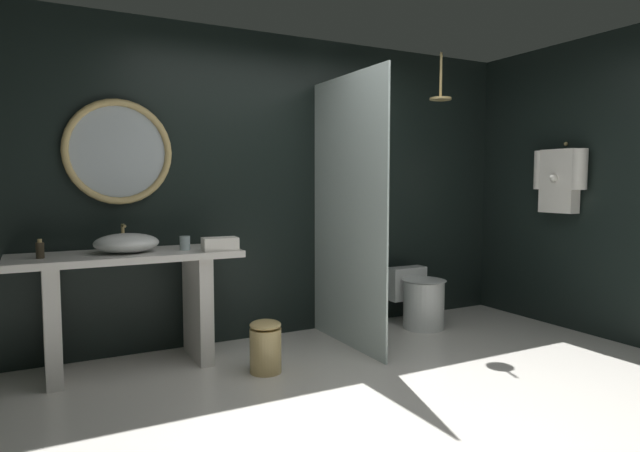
% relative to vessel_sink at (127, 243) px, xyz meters
% --- Properties ---
extents(ground_plane, '(5.76, 5.76, 0.00)m').
position_rel_vessel_sink_xyz_m(ground_plane, '(1.43, -1.51, -0.91)').
color(ground_plane, silver).
extents(back_wall_panel, '(4.80, 0.10, 2.60)m').
position_rel_vessel_sink_xyz_m(back_wall_panel, '(1.43, 0.39, 0.39)').
color(back_wall_panel, black).
rests_on(back_wall_panel, ground_plane).
extents(side_wall_right, '(0.10, 2.47, 2.60)m').
position_rel_vessel_sink_xyz_m(side_wall_right, '(3.78, -0.75, 0.39)').
color(side_wall_right, black).
rests_on(side_wall_right, ground_plane).
extents(vanity_counter, '(1.56, 0.60, 0.84)m').
position_rel_vessel_sink_xyz_m(vanity_counter, '(0.01, 0.02, -0.37)').
color(vanity_counter, silver).
rests_on(vanity_counter, ground_plane).
extents(vessel_sink, '(0.44, 0.36, 0.20)m').
position_rel_vessel_sink_xyz_m(vessel_sink, '(0.00, 0.00, 0.00)').
color(vessel_sink, white).
rests_on(vessel_sink, vanity_counter).
extents(tumbler_cup, '(0.08, 0.08, 0.10)m').
position_rel_vessel_sink_xyz_m(tumbler_cup, '(0.41, -0.03, -0.02)').
color(tumbler_cup, silver).
rests_on(tumbler_cup, vanity_counter).
extents(soap_dispenser, '(0.05, 0.05, 0.13)m').
position_rel_vessel_sink_xyz_m(soap_dispenser, '(-0.55, -0.02, -0.01)').
color(soap_dispenser, '#3D3323').
rests_on(soap_dispenser, vanity_counter).
extents(round_wall_mirror, '(0.79, 0.05, 0.79)m').
position_rel_vessel_sink_xyz_m(round_wall_mirror, '(0.01, 0.30, 0.65)').
color(round_wall_mirror, tan).
extents(shower_glass_panel, '(0.02, 1.13, 2.20)m').
position_rel_vessel_sink_xyz_m(shower_glass_panel, '(1.68, -0.23, 0.19)').
color(shower_glass_panel, silver).
rests_on(shower_glass_panel, ground_plane).
extents(rain_shower_head, '(0.20, 0.20, 0.42)m').
position_rel_vessel_sink_xyz_m(rain_shower_head, '(2.72, -0.12, 1.23)').
color(rain_shower_head, tan).
extents(hanging_bathrobe, '(0.20, 0.53, 0.64)m').
position_rel_vessel_sink_xyz_m(hanging_bathrobe, '(3.64, -0.68, 0.47)').
color(hanging_bathrobe, tan).
extents(toilet, '(0.39, 0.55, 0.53)m').
position_rel_vessel_sink_xyz_m(toilet, '(2.57, -0.06, -0.65)').
color(toilet, white).
rests_on(toilet, ground_plane).
extents(waste_bin, '(0.22, 0.22, 0.38)m').
position_rel_vessel_sink_xyz_m(waste_bin, '(0.84, -0.52, -0.72)').
color(waste_bin, tan).
rests_on(waste_bin, ground_plane).
extents(folded_hand_towel, '(0.26, 0.17, 0.10)m').
position_rel_vessel_sink_xyz_m(folded_hand_towel, '(0.62, -0.18, -0.02)').
color(folded_hand_towel, silver).
rests_on(folded_hand_towel, vanity_counter).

